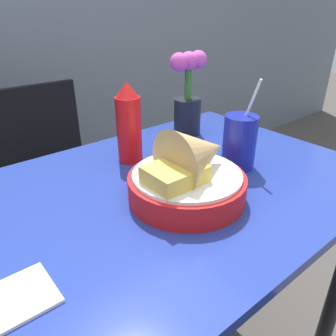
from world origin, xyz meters
TOP-DOWN VIEW (x-y plane):
  - dining_table at (0.00, 0.00)m, footprint 1.10×0.72m
  - chair_far_window at (-0.02, 0.75)m, footprint 0.40×0.40m
  - food_basket at (0.03, -0.08)m, footprint 0.27×0.27m
  - ketchup_bottle at (0.04, 0.18)m, footprint 0.07×0.07m
  - drink_cup at (0.24, -0.04)m, footprint 0.09×0.09m
  - flower_vase at (0.31, 0.23)m, footprint 0.14×0.09m
  - napkin at (-0.38, -0.13)m, footprint 0.13×0.10m

SIDE VIEW (x-z plane):
  - chair_far_window at x=-0.02m, z-range 0.09..0.96m
  - dining_table at x=0.00m, z-range 0.26..1.03m
  - napkin at x=-0.38m, z-range 0.77..0.78m
  - food_basket at x=0.03m, z-range 0.74..0.92m
  - drink_cup at x=0.24m, z-range 0.72..0.96m
  - ketchup_bottle at x=0.04m, z-range 0.77..0.99m
  - flower_vase at x=0.31m, z-range 0.76..1.03m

